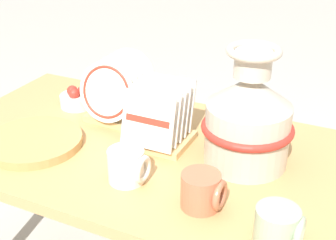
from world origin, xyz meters
TOP-DOWN VIEW (x-y plane):
  - display_table at (0.00, 0.00)m, footprint 1.49×0.74m
  - ceramic_vase at (0.22, 0.05)m, footprint 0.26×0.26m
  - dish_rack_round_plates at (-0.25, 0.13)m, footprint 0.20×0.20m
  - dish_rack_square_plates at (-0.05, 0.05)m, footprint 0.19×0.19m
  - wicker_charger_stack at (-0.39, -0.14)m, footprint 0.30×0.30m
  - mug_sage_glaze at (0.39, -0.25)m, footprint 0.11×0.10m
  - mug_cream_glaze at (-0.03, -0.18)m, footprint 0.11×0.10m
  - mug_terracotta_glaze at (0.19, -0.20)m, footprint 0.11×0.10m
  - fruit_bowl at (-0.44, 0.16)m, footprint 0.12×0.12m

SIDE VIEW (x-z plane):
  - display_table at x=0.00m, z-range 0.26..0.94m
  - wicker_charger_stack at x=-0.39m, z-range 0.68..0.70m
  - fruit_bowl at x=-0.44m, z-range 0.67..0.74m
  - mug_sage_glaze at x=0.39m, z-range 0.68..0.77m
  - mug_cream_glaze at x=-0.03m, z-range 0.68..0.77m
  - mug_terracotta_glaze at x=0.19m, z-range 0.68..0.77m
  - dish_rack_square_plates at x=-0.05m, z-range 0.65..0.84m
  - dish_rack_round_plates at x=-0.25m, z-range 0.66..0.88m
  - ceramic_vase at x=0.22m, z-range 0.64..0.99m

